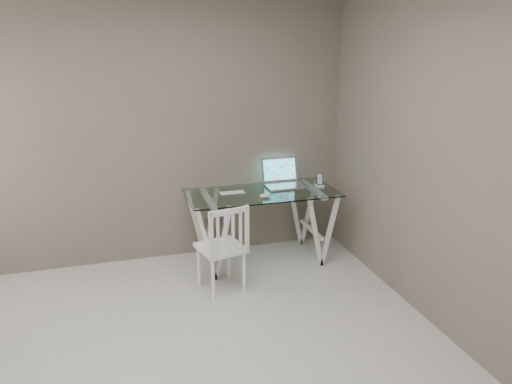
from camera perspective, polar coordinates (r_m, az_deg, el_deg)
The scene contains 7 objects.
room at distance 2.78m, azimuth -9.64°, elevation 6.38°, with size 4.50×4.52×2.71m.
desk at distance 5.10m, azimuth 0.66°, elevation -3.90°, with size 1.50×0.70×0.75m.
chair at distance 4.46m, azimuth -3.67°, elevation -6.07°, with size 0.46×0.46×0.84m.
laptop at distance 5.21m, azimuth 3.04°, elevation 1.51°, with size 0.39×0.35×0.27m.
keyboard at distance 4.95m, azimuth -2.74°, elevation -0.09°, with size 0.26×0.11×0.01m, color silver.
mouse at distance 4.81m, azimuth 1.05°, elevation -0.42°, with size 0.11×0.07×0.04m, color silver.
phone_dock at distance 5.20m, azimuth 7.28°, elevation 1.05°, with size 0.08×0.08×0.14m.
Camera 1 is at (-0.38, -2.69, 2.24)m, focal length 35.00 mm.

